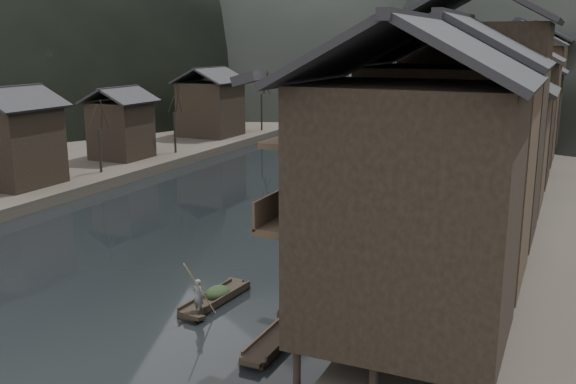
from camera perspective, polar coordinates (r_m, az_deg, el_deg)
The scene contains 12 objects.
water at distance 38.78m, azimuth -12.57°, elevation -6.40°, with size 300.00×300.00×0.00m, color black.
left_bank at distance 90.53m, azimuth -15.40°, elevation 5.01°, with size 40.00×200.00×1.20m, color #2D2823.
stilt_houses at distance 48.55m, azimuth 18.41°, elevation 7.88°, with size 9.00×67.60×16.14m.
left_houses at distance 65.54m, azimuth -16.83°, elevation 6.41°, with size 8.10×53.20×8.73m.
bare_trees at distance 60.31m, azimuth -16.72°, elevation 6.48°, with size 3.73×62.19×7.47m.
moored_sampans at distance 53.03m, azimuth 12.21°, elevation -0.83°, with size 3.47×60.60×0.47m.
midriver_boats at distance 74.28m, azimuth 11.32°, elevation 3.21°, with size 6.15×14.69×0.44m.
stone_bridge at distance 103.77m, azimuth 11.86°, elevation 8.71°, with size 40.00×6.00×9.00m.
hero_sampan at distance 32.88m, azimuth -6.46°, elevation -9.41°, with size 1.54×5.31×0.44m.
cargo_heap at distance 32.87m, azimuth -6.30°, elevation -8.32°, with size 1.16×1.51×0.69m, color black.
boatman at distance 30.95m, azimuth -7.97°, elevation -8.76°, with size 0.63×0.41×1.72m, color #515153.
bamboo_pole at distance 29.99m, azimuth -7.80°, elevation -4.33°, with size 0.06×0.06×3.85m, color #8C7A51.
Camera 1 is at (22.23, -29.07, 12.83)m, focal length 40.00 mm.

